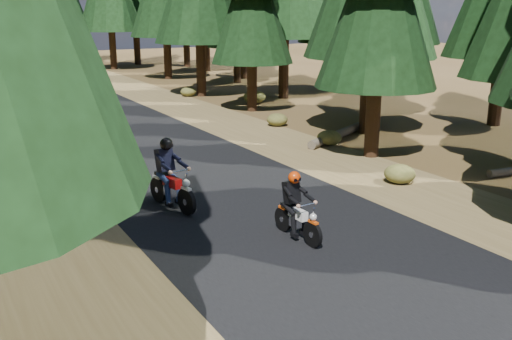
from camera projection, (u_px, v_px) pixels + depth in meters
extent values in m
plane|color=#4C391B|center=(291.00, 236.00, 12.09)|extent=(120.00, 120.00, 0.00)
cube|color=black|center=(195.00, 178.00, 16.27)|extent=(6.00, 100.00, 0.01)
cube|color=brown|center=(24.00, 204.00, 14.07)|extent=(3.20, 100.00, 0.01)
cube|color=brown|center=(325.00, 158.00, 18.47)|extent=(3.20, 100.00, 0.01)
cylinder|color=black|center=(375.00, 87.00, 18.12)|extent=(0.48, 0.48, 4.52)
cylinder|color=black|center=(369.00, 57.00, 21.44)|extent=(0.53, 0.53, 5.84)
cylinder|color=black|center=(377.00, 43.00, 25.22)|extent=(0.56, 0.56, 6.43)
cylinder|color=black|center=(252.00, 63.00, 26.57)|extent=(0.48, 0.48, 4.51)
cone|color=black|center=(252.00, 0.00, 25.81)|extent=(3.83, 3.83, 5.64)
cylinder|color=black|center=(284.00, 37.00, 30.27)|extent=(0.56, 0.56, 6.47)
cylinder|color=black|center=(200.00, 43.00, 31.10)|extent=(0.53, 0.53, 5.83)
cylinder|color=black|center=(237.00, 47.00, 37.15)|extent=(0.48, 0.48, 4.61)
cone|color=black|center=(237.00, 1.00, 36.37)|extent=(3.92, 3.92, 5.77)
cylinder|color=black|center=(167.00, 37.00, 39.04)|extent=(0.53, 0.53, 5.76)
cylinder|color=black|center=(206.00, 34.00, 44.36)|extent=(0.53, 0.53, 5.66)
cylinder|color=black|center=(501.00, 57.00, 23.04)|extent=(0.52, 0.52, 5.60)
cylinder|color=black|center=(243.00, 35.00, 39.22)|extent=(0.54, 0.54, 6.00)
cylinder|color=black|center=(338.00, 42.00, 33.54)|extent=(0.52, 0.52, 5.60)
cylinder|color=black|center=(112.00, 31.00, 45.54)|extent=(0.54, 0.54, 6.00)
cylinder|color=black|center=(136.00, 27.00, 49.43)|extent=(0.56, 0.56, 6.40)
cylinder|color=black|center=(57.00, 27.00, 49.07)|extent=(0.56, 0.56, 6.40)
cylinder|color=black|center=(3.00, 25.00, 49.61)|extent=(0.57, 0.57, 6.80)
cylinder|color=black|center=(186.00, 30.00, 47.57)|extent=(0.54, 0.54, 6.00)
cylinder|color=#4C4233|center=(347.00, 131.00, 21.89)|extent=(5.35, 2.94, 0.32)
ellipsoid|color=#474C1E|center=(188.00, 92.00, 31.66)|extent=(0.86, 0.86, 0.52)
ellipsoid|color=#474C1E|center=(255.00, 97.00, 29.16)|extent=(1.14, 1.14, 0.68)
ellipsoid|color=#474C1E|center=(329.00, 138.00, 20.20)|extent=(0.88, 0.88, 0.53)
ellipsoid|color=#474C1E|center=(400.00, 174.00, 15.78)|extent=(0.86, 0.86, 0.52)
ellipsoid|color=#474C1E|center=(277.00, 120.00, 23.57)|extent=(0.86, 0.86, 0.52)
cube|color=black|center=(298.00, 195.00, 11.70)|extent=(0.33, 0.21, 0.46)
sphere|color=#C13407|center=(298.00, 179.00, 11.60)|extent=(0.27, 0.27, 0.26)
cube|color=black|center=(171.00, 162.00, 13.49)|extent=(0.42, 0.30, 0.56)
sphere|color=black|center=(170.00, 145.00, 13.38)|extent=(0.36, 0.36, 0.31)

